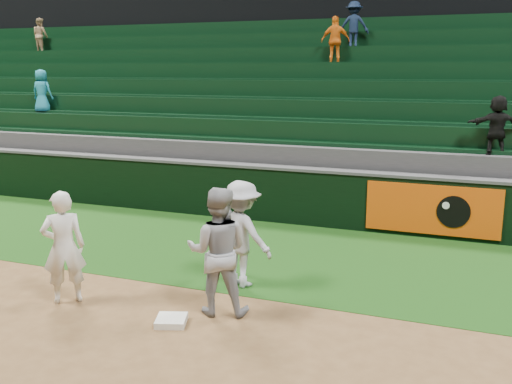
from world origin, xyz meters
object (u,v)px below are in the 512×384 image
first_base (171,321)px  base_coach (241,234)px  first_baseman (64,247)px  baserunner (218,251)px

first_base → base_coach: (0.35, 1.62, 0.80)m
first_baseman → base_coach: 2.62m
first_baseman → base_coach: bearing=175.1°
first_baseman → base_coach: base_coach is taller
first_base → baserunner: baserunner is taller
first_base → baserunner: bearing=52.4°
first_baseman → base_coach: size_ratio=1.00×
baserunner → base_coach: 1.06m
baserunner → first_base: bearing=36.7°
baserunner → base_coach: size_ratio=1.07×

